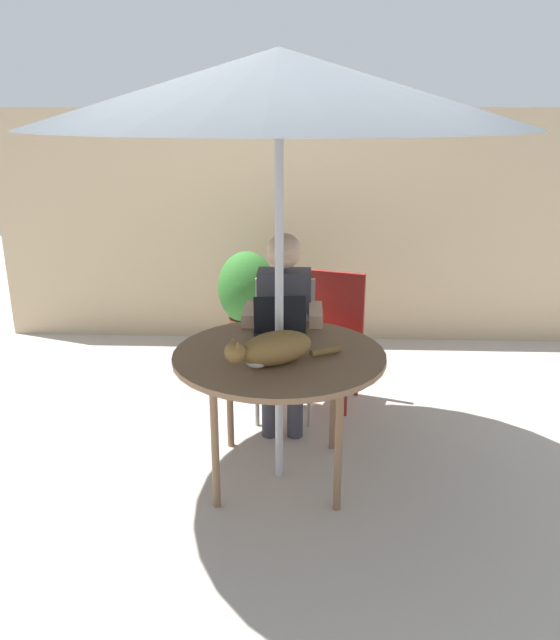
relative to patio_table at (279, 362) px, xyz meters
The scene contains 10 objects.
ground_plane 0.69m from the patio_table, ahead, with size 14.00×14.00×0.00m, color #ADA399.
fence_back 2.34m from the patio_table, 90.00° to the left, with size 5.14×0.08×2.00m, color tan.
patio_table is the anchor object (origin of this frame).
patio_umbrella 1.38m from the patio_table, ahead, with size 2.39×2.39×2.25m.
chair_occupied 0.85m from the patio_table, 90.00° to the left, with size 0.40×0.40×0.91m.
chair_empty 1.10m from the patio_table, 72.61° to the left, with size 0.50×0.50×0.91m.
person_seated 0.68m from the patio_table, 90.00° to the left, with size 0.48×0.48×1.25m.
laptop 0.29m from the patio_table, 90.81° to the left, with size 0.33×0.29×0.21m.
cat 0.22m from the patio_table, 100.31° to the right, with size 0.59×0.37×0.17m.
potted_plant_near_fence 1.72m from the patio_table, 101.15° to the left, with size 0.46×0.46×0.93m.
Camera 1 is at (0.14, -3.10, 1.97)m, focal length 35.11 mm.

